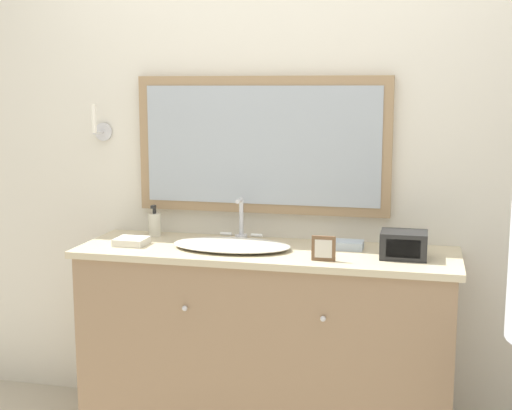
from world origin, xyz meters
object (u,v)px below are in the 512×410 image
at_px(appliance_box, 404,245).
at_px(picture_frame, 324,248).
at_px(sink_basin, 232,244).
at_px(soap_bottle, 155,224).

relative_size(appliance_box, picture_frame, 1.84).
bearing_deg(picture_frame, sink_basin, 162.58).
bearing_deg(sink_basin, appliance_box, -0.31).
height_order(sink_basin, soap_bottle, sink_basin).
height_order(sink_basin, picture_frame, sink_basin).
xyz_separation_m(appliance_box, picture_frame, (-0.32, -0.13, -0.00)).
relative_size(sink_basin, picture_frame, 5.08).
bearing_deg(picture_frame, soap_bottle, 160.35).
xyz_separation_m(sink_basin, soap_bottle, (-0.44, 0.18, 0.04)).
relative_size(sink_basin, soap_bottle, 3.50).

